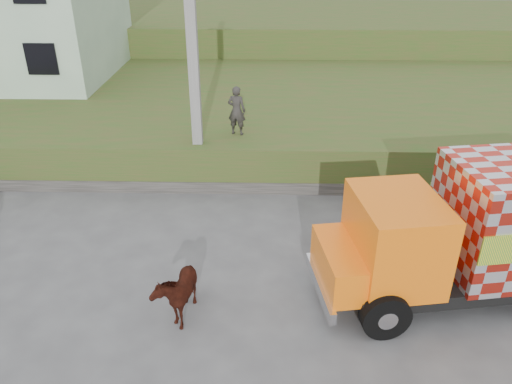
{
  "coord_description": "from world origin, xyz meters",
  "views": [
    {
      "loc": [
        1.2,
        -10.09,
        7.55
      ],
      "look_at": [
        0.92,
        1.68,
        1.3
      ],
      "focal_mm": 35.0,
      "sensor_mm": 36.0,
      "label": 1
    }
  ],
  "objects_px": {
    "utility_pole": "(193,61)",
    "cow": "(177,289)",
    "cargo_truck": "(501,230)",
    "pedestrian": "(237,111)"
  },
  "relations": [
    {
      "from": "cow",
      "to": "cargo_truck",
      "type": "bearing_deg",
      "value": 14.63
    },
    {
      "from": "utility_pole",
      "to": "cow",
      "type": "xyz_separation_m",
      "value": [
        0.29,
        -6.22,
        -3.42
      ]
    },
    {
      "from": "cargo_truck",
      "to": "pedestrian",
      "type": "relative_size",
      "value": 4.65
    },
    {
      "from": "utility_pole",
      "to": "cargo_truck",
      "type": "height_order",
      "value": "utility_pole"
    },
    {
      "from": "cargo_truck",
      "to": "pedestrian",
      "type": "height_order",
      "value": "cargo_truck"
    },
    {
      "from": "cargo_truck",
      "to": "pedestrian",
      "type": "bearing_deg",
      "value": 126.7
    },
    {
      "from": "cow",
      "to": "pedestrian",
      "type": "relative_size",
      "value": 0.95
    },
    {
      "from": "pedestrian",
      "to": "cow",
      "type": "bearing_deg",
      "value": 96.72
    },
    {
      "from": "utility_pole",
      "to": "pedestrian",
      "type": "distance_m",
      "value": 2.28
    },
    {
      "from": "cow",
      "to": "pedestrian",
      "type": "height_order",
      "value": "pedestrian"
    }
  ]
}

